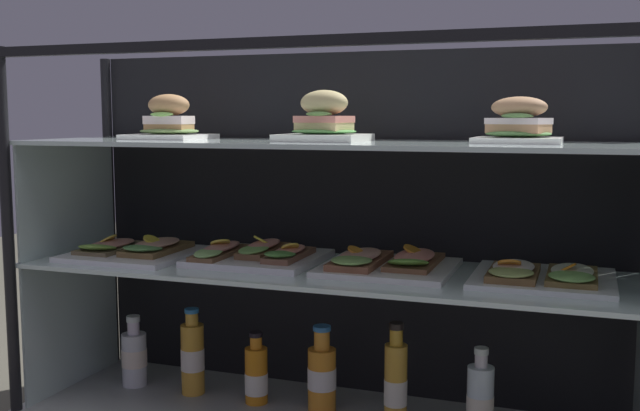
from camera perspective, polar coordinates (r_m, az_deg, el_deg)
The scene contains 18 objects.
case_frame at distance 1.95m, azimuth 1.50°, elevation -1.12°, with size 1.53×0.45×0.95m.
riser_lower_tier at distance 1.88m, azimuth 0.00°, elevation -10.63°, with size 1.47×0.40×0.37m.
shelf_lower_glass at distance 1.83m, azimuth 0.00°, elevation -4.96°, with size 1.49×0.41×0.01m, color silver.
riser_upper_tier at distance 1.81m, azimuth 0.00°, elevation -0.17°, with size 1.47×0.40×0.30m.
shelf_upper_glass at distance 1.79m, azimuth 0.00°, elevation 4.72°, with size 1.49×0.41×0.01m, color silver.
plated_roll_sandwich_left_of_center at distance 2.02m, azimuth -11.39°, elevation 6.16°, with size 0.20×0.20×0.12m.
plated_roll_sandwich_near_right_corner at distance 1.80m, azimuth 0.30°, elevation 6.31°, with size 0.20×0.20×0.12m.
plated_roll_sandwich_mid_right at distance 1.75m, azimuth 14.84°, elevation 5.92°, with size 0.19×0.19×0.10m.
open_sandwich_tray_center at distance 2.04m, azimuth -13.92°, elevation -3.30°, with size 0.31×0.30×0.06m.
open_sandwich_tray_far_right at distance 1.91m, azimuth -4.83°, elevation -3.72°, with size 0.31×0.31×0.07m.
open_sandwich_tray_near_left_corner at distance 1.81m, azimuth 5.10°, elevation -4.36°, with size 0.31×0.30×0.06m.
open_sandwich_tray_mid_left at distance 1.74m, azimuth 16.50°, elevation -5.10°, with size 0.31×0.30×0.06m.
juice_bottle_near_post at distance 2.19m, azimuth -13.92°, elevation -11.08°, with size 0.07×0.07×0.20m.
juice_bottle_front_right_end at distance 2.09m, azimuth -9.65°, elevation -11.26°, with size 0.06×0.06×0.23m.
juice_bottle_back_right at distance 2.02m, azimuth -4.86°, elevation -12.73°, with size 0.06×0.06×0.19m.
juice_bottle_tucked_behind at distance 1.95m, azimuth 0.15°, elevation -12.80°, with size 0.07×0.07×0.22m.
juice_bottle_front_fourth at distance 1.89m, azimuth 5.77°, elevation -13.18°, with size 0.06×0.06×0.25m.
juice_bottle_front_second at distance 1.86m, azimuth 12.07°, elevation -14.29°, with size 0.06×0.06×0.21m.
Camera 1 is at (0.61, -1.69, 0.78)m, focal length 42.13 mm.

